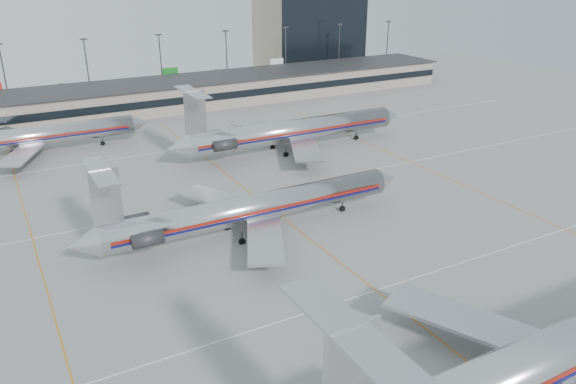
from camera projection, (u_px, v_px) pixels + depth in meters
ground at (444, 343)px, 50.17m from camera, size 260.00×260.00×0.00m
apron_markings at (376, 290)px, 58.27m from camera, size 160.00×0.15×0.02m
terminal at (143, 97)px, 128.43m from camera, size 162.00×17.00×6.25m
light_mast_row at (125, 64)px, 137.75m from camera, size 163.60×0.40×15.28m
distant_building at (309, 29)px, 176.96m from camera, size 30.00×20.00×25.00m
jet_foreground at (552, 355)px, 42.75m from camera, size 50.52×29.75×13.22m
jet_second_row at (248, 209)px, 69.36m from camera, size 44.37×26.13×11.61m
jet_third_row at (290, 131)px, 100.27m from camera, size 47.24×29.06×12.92m
jet_back_row at (23, 138)px, 97.68m from camera, size 42.54×26.17×11.63m
belt_loader at (574, 363)px, 46.84m from camera, size 4.16×2.02×2.13m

